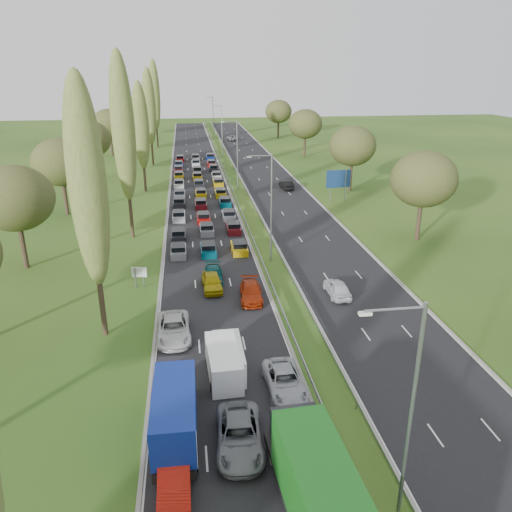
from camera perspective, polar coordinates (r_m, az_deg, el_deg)
ground at (r=90.83m, az=-2.23°, el=7.85°), size 260.00×260.00×0.00m
near_carriageway at (r=92.86m, az=-6.58°, el=8.02°), size 10.50×215.00×0.04m
far_carriageway at (r=94.13m, az=1.74°, el=8.32°), size 10.50×215.00×0.04m
central_reservation at (r=93.13m, az=-2.40°, el=8.53°), size 2.36×215.00×0.32m
lamp_columns at (r=87.70m, az=-2.15°, el=11.38°), size 0.18×140.18×12.00m
poplar_row at (r=76.98m, az=-13.73°, el=14.30°), size 2.80×127.80×22.44m
woodland_left at (r=73.97m, az=-22.00°, el=9.45°), size 8.00×166.00×11.10m
woodland_right at (r=80.92m, az=12.86°, el=11.30°), size 8.00×153.00×11.10m
traffic_queue_fill at (r=88.08m, az=-6.47°, el=7.62°), size 9.09×67.33×0.80m
near_car_1 at (r=28.11m, az=-9.31°, el=-23.77°), size 1.65×4.72×1.55m
near_car_2 at (r=40.78m, az=-9.39°, el=-8.19°), size 2.82×5.77×1.58m
near_car_6 at (r=30.11m, az=-1.92°, el=-19.81°), size 2.93×5.82×1.58m
near_car_7 at (r=50.48m, az=-4.92°, el=-2.21°), size 2.14×4.81×1.37m
near_car_8 at (r=48.78m, az=-5.06°, el=-2.94°), size 2.01×4.67×1.57m
near_car_9 at (r=30.03m, az=4.79°, el=-20.17°), size 1.64×4.42×1.44m
near_car_10 at (r=34.41m, az=3.29°, el=-14.07°), size 2.58×5.29×1.45m
near_car_11 at (r=46.61m, az=-0.58°, el=-4.12°), size 2.36×5.09×1.44m
far_car_0 at (r=47.92m, az=9.27°, el=-3.62°), size 1.84×4.52×1.54m
far_car_1 at (r=89.38m, az=3.51°, el=8.14°), size 1.99×4.79×1.54m
far_car_2 at (r=150.72m, az=-2.77°, el=13.34°), size 2.61×5.29×1.44m
blue_lorry at (r=30.57m, az=-9.20°, el=-16.79°), size 2.37×8.55×3.61m
white_van_front at (r=35.78m, az=-3.75°, el=-11.85°), size 2.13×5.43×2.18m
white_van_rear at (r=36.35m, az=-3.17°, el=-11.41°), size 1.97×5.01×2.02m
info_sign at (r=50.15m, az=-13.20°, el=-2.05°), size 1.49×0.38×2.10m
direction_sign at (r=80.71m, az=9.39°, el=8.53°), size 4.00×0.38×5.20m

